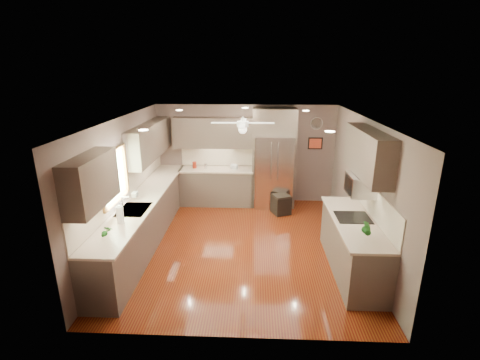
# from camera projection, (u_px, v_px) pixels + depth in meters

# --- Properties ---
(floor) EXTENTS (5.00, 5.00, 0.00)m
(floor) POSITION_uv_depth(u_px,v_px,m) (242.00, 245.00, 6.92)
(floor) COLOR #4C100A
(floor) RESTS_ON ground
(ceiling) EXTENTS (5.00, 5.00, 0.00)m
(ceiling) POSITION_uv_depth(u_px,v_px,m) (242.00, 119.00, 6.15)
(ceiling) COLOR white
(ceiling) RESTS_ON ground
(wall_back) EXTENTS (4.50, 0.00, 4.50)m
(wall_back) POSITION_uv_depth(u_px,v_px,m) (246.00, 154.00, 8.91)
(wall_back) COLOR #6A5651
(wall_back) RESTS_ON ground
(wall_front) EXTENTS (4.50, 0.00, 4.50)m
(wall_front) POSITION_uv_depth(u_px,v_px,m) (234.00, 253.00, 4.16)
(wall_front) COLOR #6A5651
(wall_front) RESTS_ON ground
(wall_left) EXTENTS (0.00, 5.00, 5.00)m
(wall_left) POSITION_uv_depth(u_px,v_px,m) (124.00, 184.00, 6.63)
(wall_left) COLOR #6A5651
(wall_left) RESTS_ON ground
(wall_right) EXTENTS (0.00, 5.00, 5.00)m
(wall_right) POSITION_uv_depth(u_px,v_px,m) (363.00, 187.00, 6.44)
(wall_right) COLOR #6A5651
(wall_right) RESTS_ON ground
(canister_a) EXTENTS (0.10, 0.10, 0.16)m
(canister_a) POSITION_uv_depth(u_px,v_px,m) (194.00, 165.00, 8.77)
(canister_a) COLOR maroon
(canister_a) RESTS_ON back_run
(canister_b) EXTENTS (0.11, 0.11, 0.13)m
(canister_b) POSITION_uv_depth(u_px,v_px,m) (206.00, 166.00, 8.73)
(canister_b) COLOR silver
(canister_b) RESTS_ON back_run
(soap_bottle) EXTENTS (0.09, 0.10, 0.20)m
(soap_bottle) POSITION_uv_depth(u_px,v_px,m) (135.00, 194.00, 6.70)
(soap_bottle) COLOR white
(soap_bottle) RESTS_ON left_run
(potted_plant_left) EXTENTS (0.15, 0.10, 0.27)m
(potted_plant_left) POSITION_uv_depth(u_px,v_px,m) (106.00, 231.00, 5.09)
(potted_plant_left) COLOR #185317
(potted_plant_left) RESTS_ON left_run
(potted_plant_right) EXTENTS (0.17, 0.14, 0.29)m
(potted_plant_right) POSITION_uv_depth(u_px,v_px,m) (367.00, 229.00, 5.15)
(potted_plant_right) COLOR #185317
(potted_plant_right) RESTS_ON right_run
(bowl) EXTENTS (0.28, 0.28, 0.05)m
(bowl) POSITION_uv_depth(u_px,v_px,m) (234.00, 168.00, 8.70)
(bowl) COLOR tan
(bowl) RESTS_ON back_run
(left_run) EXTENTS (0.65, 4.70, 1.45)m
(left_run) POSITION_uv_depth(u_px,v_px,m) (145.00, 218.00, 6.99)
(left_run) COLOR brown
(left_run) RESTS_ON ground
(back_run) EXTENTS (1.85, 0.65, 1.45)m
(back_run) POSITION_uv_depth(u_px,v_px,m) (217.00, 186.00, 8.90)
(back_run) COLOR brown
(back_run) RESTS_ON ground
(uppers) EXTENTS (4.50, 4.70, 0.95)m
(uppers) POSITION_uv_depth(u_px,v_px,m) (207.00, 145.00, 7.05)
(uppers) COLOR brown
(uppers) RESTS_ON wall_left
(window) EXTENTS (0.05, 1.12, 0.92)m
(window) POSITION_uv_depth(u_px,v_px,m) (114.00, 177.00, 6.06)
(window) COLOR #BFF2B2
(window) RESTS_ON wall_left
(sink) EXTENTS (0.50, 0.70, 0.32)m
(sink) POSITION_uv_depth(u_px,v_px,m) (134.00, 211.00, 6.24)
(sink) COLOR silver
(sink) RESTS_ON left_run
(refrigerator) EXTENTS (1.06, 0.75, 2.45)m
(refrigerator) POSITION_uv_depth(u_px,v_px,m) (274.00, 160.00, 8.57)
(refrigerator) COLOR silver
(refrigerator) RESTS_ON ground
(right_run) EXTENTS (0.70, 2.20, 1.45)m
(right_run) POSITION_uv_depth(u_px,v_px,m) (353.00, 245.00, 5.93)
(right_run) COLOR brown
(right_run) RESTS_ON ground
(microwave) EXTENTS (0.43, 0.55, 0.34)m
(microwave) POSITION_uv_depth(u_px,v_px,m) (361.00, 185.00, 5.86)
(microwave) COLOR silver
(microwave) RESTS_ON wall_right
(ceiling_fan) EXTENTS (1.18, 1.18, 0.32)m
(ceiling_fan) POSITION_uv_depth(u_px,v_px,m) (243.00, 126.00, 6.49)
(ceiling_fan) COLOR white
(ceiling_fan) RESTS_ON ceiling
(recessed_lights) EXTENTS (2.84, 3.14, 0.01)m
(recessed_lights) POSITION_uv_depth(u_px,v_px,m) (241.00, 116.00, 6.53)
(recessed_lights) COLOR white
(recessed_lights) RESTS_ON ceiling
(wall_clock) EXTENTS (0.30, 0.03, 0.30)m
(wall_clock) POSITION_uv_depth(u_px,v_px,m) (317.00, 123.00, 8.57)
(wall_clock) COLOR white
(wall_clock) RESTS_ON wall_back
(framed_print) EXTENTS (0.36, 0.03, 0.30)m
(framed_print) POSITION_uv_depth(u_px,v_px,m) (315.00, 143.00, 8.72)
(framed_print) COLOR black
(framed_print) RESTS_ON wall_back
(stool) EXTENTS (0.50, 0.50, 0.47)m
(stool) POSITION_uv_depth(u_px,v_px,m) (281.00, 204.00, 8.34)
(stool) COLOR black
(stool) RESTS_ON ground
(paper_towel) EXTENTS (0.12, 0.12, 0.30)m
(paper_towel) POSITION_uv_depth(u_px,v_px,m) (120.00, 214.00, 5.67)
(paper_towel) COLOR white
(paper_towel) RESTS_ON left_run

